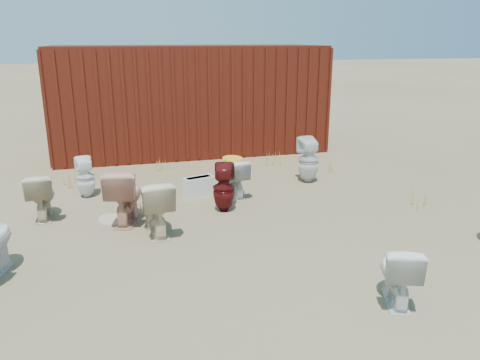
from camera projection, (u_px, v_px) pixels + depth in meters
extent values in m
plane|color=brown|center=(251.00, 230.00, 6.47)|extent=(100.00, 100.00, 0.00)
cube|color=#49140C|center=(189.00, 99.00, 10.93)|extent=(6.00, 2.40, 2.40)
imported|color=tan|center=(125.00, 195.00, 6.65)|extent=(0.63, 0.88, 0.81)
imported|color=silver|center=(398.00, 273.00, 4.62)|extent=(0.57, 0.72, 0.64)
imported|color=#520E0E|center=(224.00, 188.00, 7.10)|extent=(0.42, 0.43, 0.74)
imported|color=white|center=(85.00, 177.00, 7.74)|extent=(0.36, 0.36, 0.68)
imported|color=beige|center=(41.00, 196.00, 6.81)|extent=(0.41, 0.70, 0.70)
imported|color=beige|center=(155.00, 207.00, 6.24)|extent=(0.52, 0.81, 0.77)
imported|color=silver|center=(233.00, 178.00, 7.74)|extent=(0.51, 0.70, 0.65)
imported|color=silver|center=(308.00, 160.00, 8.55)|extent=(0.38, 0.39, 0.83)
ellipsoid|color=yellow|center=(232.00, 159.00, 7.65)|extent=(0.33, 0.41, 0.02)
cube|color=silver|center=(199.00, 187.00, 7.76)|extent=(0.54, 0.33, 0.35)
ellipsoid|color=tan|center=(112.00, 220.00, 6.81)|extent=(0.50, 0.58, 0.02)
ellipsoid|color=#CAB192|center=(126.00, 183.00, 8.57)|extent=(0.54, 0.58, 0.02)
cone|color=olive|center=(72.00, 178.00, 8.37)|extent=(0.36, 0.36, 0.32)
cone|color=olive|center=(238.00, 166.00, 9.17)|extent=(0.32, 0.32, 0.29)
cone|color=olive|center=(334.00, 165.00, 9.26)|extent=(0.36, 0.36, 0.27)
cone|color=olive|center=(162.00, 165.00, 9.39)|extent=(0.30, 0.30, 0.22)
cone|color=olive|center=(271.00, 158.00, 9.80)|extent=(0.34, 0.34, 0.28)
cone|color=olive|center=(421.00, 200.00, 7.27)|extent=(0.28, 0.28, 0.28)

